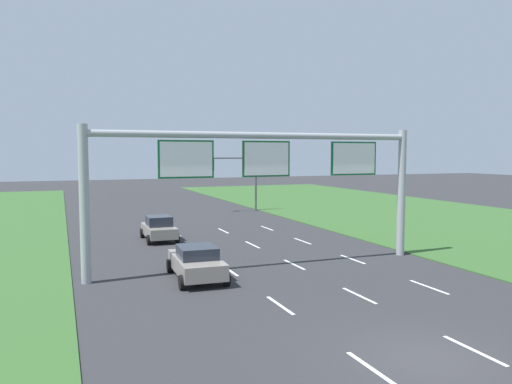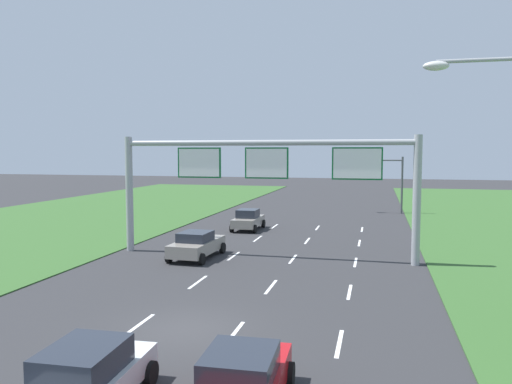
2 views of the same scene
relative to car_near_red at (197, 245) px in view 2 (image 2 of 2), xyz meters
name	(u,v)px [view 2 (image 2 of 2)]	position (x,y,z in m)	size (l,w,h in m)	color
ground_plane	(185,329)	(3.67, -11.00, -0.78)	(200.00, 200.00, 0.00)	#2D2D30
lane_dashes_inner_left	(172,301)	(1.92, -8.00, -0.77)	(0.14, 44.40, 0.01)	white
lane_dashes_inner_right	(255,307)	(5.42, -8.00, -0.77)	(0.14, 44.40, 0.01)	white
lane_dashes_slip	(345,314)	(8.92, -8.00, -0.77)	(0.14, 44.40, 0.01)	white
car_near_red	(197,245)	(0.00, 0.00, 0.00)	(2.33, 4.46, 1.54)	gray
car_lead_silver	(241,382)	(7.02, -15.90, -0.01)	(2.21, 4.32, 1.54)	red
car_mid_lane	(85,378)	(3.43, -16.63, 0.02)	(2.30, 4.23, 1.59)	silver
car_far_ahead	(248,220)	(0.26, 10.69, 0.02)	(2.02, 3.97, 1.61)	gray
sign_gantry	(266,172)	(3.84, 1.05, 4.14)	(17.24, 0.44, 7.00)	#9EA0A5
traffic_light_mast	(382,174)	(10.45, 24.18, 3.09)	(4.76, 0.49, 5.60)	#47494F
street_lamp	(510,193)	(13.20, -13.19, 4.30)	(2.61, 0.32, 8.50)	#9EA0A5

